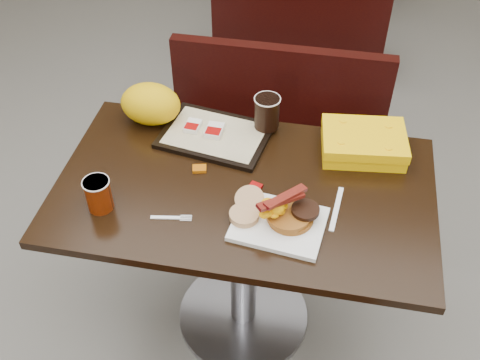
% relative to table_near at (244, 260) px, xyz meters
% --- Properties ---
extents(floor, '(6.00, 7.00, 0.01)m').
position_rel_table_near_xyz_m(floor, '(0.00, 0.00, -0.38)').
color(floor, slate).
rests_on(floor, ground).
extents(table_near, '(1.20, 0.70, 0.75)m').
position_rel_table_near_xyz_m(table_near, '(0.00, 0.00, 0.00)').
color(table_near, black).
rests_on(table_near, floor).
extents(bench_near_n, '(1.00, 0.46, 0.72)m').
position_rel_table_near_xyz_m(bench_near_n, '(0.00, 0.70, -0.02)').
color(bench_near_n, black).
rests_on(bench_near_n, floor).
extents(bench_far_s, '(1.00, 0.46, 0.72)m').
position_rel_table_near_xyz_m(bench_far_s, '(0.00, 1.90, -0.02)').
color(bench_far_s, black).
rests_on(bench_far_s, floor).
extents(platter, '(0.29, 0.24, 0.02)m').
position_rel_table_near_xyz_m(platter, '(0.13, -0.15, 0.38)').
color(platter, white).
rests_on(platter, table_near).
extents(pancake_stack, '(0.17, 0.17, 0.03)m').
position_rel_table_near_xyz_m(pancake_stack, '(0.16, -0.12, 0.41)').
color(pancake_stack, '#984B19').
rests_on(pancake_stack, platter).
extents(sausage_patty, '(0.11, 0.11, 0.01)m').
position_rel_table_near_xyz_m(sausage_patty, '(0.20, -0.11, 0.43)').
color(sausage_patty, black).
rests_on(sausage_patty, pancake_stack).
extents(scrambled_eggs, '(0.11, 0.10, 0.05)m').
position_rel_table_near_xyz_m(scrambled_eggs, '(0.12, -0.14, 0.44)').
color(scrambled_eggs, yellow).
rests_on(scrambled_eggs, pancake_stack).
extents(bacon_strips, '(0.16, 0.16, 0.01)m').
position_rel_table_near_xyz_m(bacon_strips, '(0.13, -0.13, 0.47)').
color(bacon_strips, '#410409').
rests_on(bacon_strips, scrambled_eggs).
extents(muffin_bottom, '(0.11, 0.11, 0.02)m').
position_rel_table_near_xyz_m(muffin_bottom, '(0.03, -0.15, 0.40)').
color(muffin_bottom, tan).
rests_on(muffin_bottom, platter).
extents(muffin_top, '(0.10, 0.10, 0.05)m').
position_rel_table_near_xyz_m(muffin_top, '(0.03, -0.09, 0.41)').
color(muffin_top, tan).
rests_on(muffin_top, platter).
extents(coffee_cup_near, '(0.10, 0.10, 0.11)m').
position_rel_table_near_xyz_m(coffee_cup_near, '(-0.41, -0.17, 0.43)').
color(coffee_cup_near, '#9C2805').
rests_on(coffee_cup_near, table_near).
extents(fork, '(0.13, 0.04, 0.00)m').
position_rel_table_near_xyz_m(fork, '(-0.21, -0.18, 0.38)').
color(fork, white).
rests_on(fork, table_near).
extents(knife, '(0.03, 0.19, 0.00)m').
position_rel_table_near_xyz_m(knife, '(0.29, -0.05, 0.38)').
color(knife, white).
rests_on(knife, table_near).
extents(condiment_syrup, '(0.05, 0.04, 0.01)m').
position_rel_table_near_xyz_m(condiment_syrup, '(-0.16, 0.05, 0.38)').
color(condiment_syrup, '#A84F07').
rests_on(condiment_syrup, table_near).
extents(condiment_ketchup, '(0.05, 0.04, 0.01)m').
position_rel_table_near_xyz_m(condiment_ketchup, '(0.04, 0.00, 0.38)').
color(condiment_ketchup, '#8C0504').
rests_on(condiment_ketchup, table_near).
extents(tray, '(0.40, 0.31, 0.02)m').
position_rel_table_near_xyz_m(tray, '(-0.14, 0.22, 0.38)').
color(tray, black).
rests_on(tray, table_near).
extents(hashbrown_sleeve_left, '(0.05, 0.07, 0.02)m').
position_rel_table_near_xyz_m(hashbrown_sleeve_left, '(-0.23, 0.24, 0.40)').
color(hashbrown_sleeve_left, silver).
rests_on(hashbrown_sleeve_left, tray).
extents(hashbrown_sleeve_right, '(0.06, 0.08, 0.02)m').
position_rel_table_near_xyz_m(hashbrown_sleeve_right, '(-0.15, 0.22, 0.40)').
color(hashbrown_sleeve_right, silver).
rests_on(hashbrown_sleeve_right, tray).
extents(coffee_cup_far, '(0.10, 0.10, 0.12)m').
position_rel_table_near_xyz_m(coffee_cup_far, '(0.02, 0.30, 0.45)').
color(coffee_cup_far, black).
rests_on(coffee_cup_far, tray).
extents(clamshell, '(0.30, 0.24, 0.07)m').
position_rel_table_near_xyz_m(clamshell, '(0.36, 0.24, 0.41)').
color(clamshell, '#FFBF04').
rests_on(clamshell, table_near).
extents(paper_bag, '(0.25, 0.21, 0.15)m').
position_rel_table_near_xyz_m(paper_bag, '(-0.39, 0.27, 0.45)').
color(paper_bag, orange).
rests_on(paper_bag, table_near).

